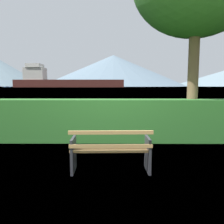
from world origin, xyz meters
name	(u,v)px	position (x,y,z in m)	size (l,w,h in m)	color
ground_plane	(111,171)	(0.00, 0.00, 0.00)	(1400.00, 1400.00, 0.00)	#567A38
water_surface	(113,87)	(0.00, 307.07, 0.00)	(620.00, 620.00, 0.00)	#6B8EA3
park_bench	(111,151)	(0.00, -0.06, 0.42)	(1.55, 0.61, 0.87)	tan
hedge_row	(112,120)	(0.00, 2.52, 0.63)	(9.51, 0.82, 1.27)	#2D6B28
cargo_ship_large	(61,81)	(-57.30, 248.44, 7.08)	(118.52, 19.16, 25.33)	#471E19
fishing_boat_near	(7,87)	(-109.34, 231.17, 0.48)	(7.22, 5.62, 1.29)	#335693
distant_hills	(104,72)	(-21.81, 549.36, 35.49)	(913.65, 363.50, 84.21)	slate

